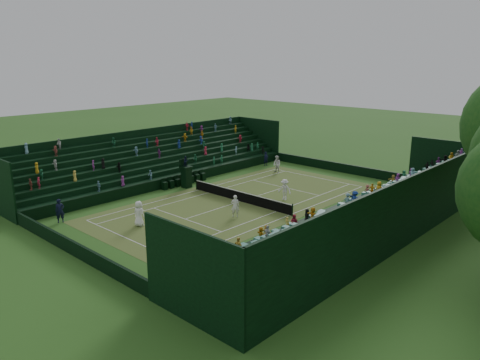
{
  "coord_description": "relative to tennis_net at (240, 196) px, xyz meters",
  "views": [
    {
      "loc": [
        27.1,
        -29.1,
        12.43
      ],
      "look_at": [
        0.0,
        0.0,
        2.0
      ],
      "focal_mm": 35.0,
      "sensor_mm": 36.0,
      "label": 1
    }
  ],
  "objects": [
    {
      "name": "player_near_east",
      "position": [
        2.51,
        -3.27,
        0.4
      ],
      "size": [
        0.8,
        0.77,
        1.84
      ],
      "primitive_type": "imported",
      "rotation": [
        0.0,
        0.0,
        3.82
      ],
      "color": "white",
      "rests_on": "ground"
    },
    {
      "name": "perimeter_wall_south",
      "position": [
        0.0,
        -15.88,
        -0.03
      ],
      "size": [
        17.17,
        0.2,
        1.0
      ],
      "primitive_type": "cube",
      "color": "black",
      "rests_on": "ground"
    },
    {
      "name": "court_surface",
      "position": [
        0.0,
        0.0,
        -0.52
      ],
      "size": [
        12.97,
        26.77,
        0.01
      ],
      "primitive_type": "cube",
      "color": "#356A23",
      "rests_on": "ground"
    },
    {
      "name": "umpire_chair",
      "position": [
        -7.13,
        -0.11,
        0.82
      ],
      "size": [
        1.0,
        1.0,
        3.16
      ],
      "color": "black",
      "rests_on": "ground"
    },
    {
      "name": "ground",
      "position": [
        0.0,
        0.0,
        -0.53
      ],
      "size": [
        160.0,
        160.0,
        0.0
      ],
      "primitive_type": "plane",
      "color": "#2F601E",
      "rests_on": "ground"
    },
    {
      "name": "perimeter_wall_north",
      "position": [
        0.0,
        15.88,
        -0.03
      ],
      "size": [
        17.17,
        0.2,
        1.0
      ],
      "primitive_type": "cube",
      "color": "black",
      "rests_on": "ground"
    },
    {
      "name": "player_near_west",
      "position": [
        -1.37,
        -9.75,
        0.47
      ],
      "size": [
        1.11,
        0.88,
        1.99
      ],
      "primitive_type": "imported",
      "rotation": [
        0.0,
        0.0,
        3.43
      ],
      "color": "white",
      "rests_on": "ground"
    },
    {
      "name": "north_grandstand",
      "position": [
        12.66,
        0.0,
        1.02
      ],
      "size": [
        6.6,
        32.0,
        4.9
      ],
      "color": "black",
      "rests_on": "ground"
    },
    {
      "name": "perimeter_wall_east",
      "position": [
        8.48,
        0.0,
        -0.03
      ],
      "size": [
        0.2,
        31.77,
        1.0
      ],
      "primitive_type": "cube",
      "color": "black",
      "rests_on": "ground"
    },
    {
      "name": "line_judge_south",
      "position": [
        -6.53,
        -13.46,
        0.42
      ],
      "size": [
        0.67,
        0.8,
        1.89
      ],
      "primitive_type": "imported",
      "rotation": [
        0.0,
        0.0,
        1.21
      ],
      "color": "black",
      "rests_on": "ground"
    },
    {
      "name": "tennis_net",
      "position": [
        0.0,
        0.0,
        0.0
      ],
      "size": [
        11.67,
        0.1,
        1.06
      ],
      "color": "black",
      "rests_on": "ground"
    },
    {
      "name": "player_far_east",
      "position": [
        2.52,
        3.17,
        0.43
      ],
      "size": [
        1.36,
        0.97,
        1.91
      ],
      "primitive_type": "imported",
      "rotation": [
        0.0,
        0.0,
        0.22
      ],
      "color": "white",
      "rests_on": "ground"
    },
    {
      "name": "perimeter_wall_west",
      "position": [
        -8.48,
        0.0,
        -0.03
      ],
      "size": [
        0.2,
        31.77,
        1.0
      ],
      "primitive_type": "cube",
      "color": "black",
      "rests_on": "ground"
    },
    {
      "name": "courtside_chairs",
      "position": [
        -8.04,
        0.39,
        -0.11
      ],
      "size": [
        0.5,
        5.48,
        1.09
      ],
      "color": "black",
      "rests_on": "ground"
    },
    {
      "name": "player_far_west",
      "position": [
        -4.45,
        10.82,
        0.42
      ],
      "size": [
        1.0,
        0.82,
        1.89
      ],
      "primitive_type": "imported",
      "rotation": [
        0.0,
        0.0,
        -0.11
      ],
      "color": "white",
      "rests_on": "ground"
    },
    {
      "name": "line_judge_north",
      "position": [
        -7.5,
        12.56,
        0.32
      ],
      "size": [
        0.54,
        0.69,
        1.69
      ],
      "primitive_type": "imported",
      "rotation": [
        0.0,
        0.0,
        1.33
      ],
      "color": "black",
      "rests_on": "ground"
    },
    {
      "name": "south_grandstand",
      "position": [
        -12.66,
        0.0,
        1.02
      ],
      "size": [
        6.6,
        32.0,
        4.9
      ],
      "color": "black",
      "rests_on": "ground"
    }
  ]
}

